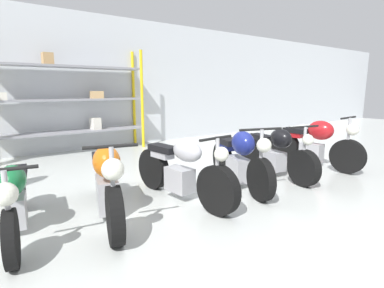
% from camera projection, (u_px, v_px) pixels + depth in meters
% --- Properties ---
extents(ground_plane, '(30.00, 30.00, 0.00)m').
position_uv_depth(ground_plane, '(206.00, 189.00, 4.95)').
color(ground_plane, silver).
extents(back_wall, '(30.00, 0.08, 3.60)m').
position_uv_depth(back_wall, '(104.00, 83.00, 8.31)').
color(back_wall, silver).
rests_on(back_wall, ground_plane).
extents(shelving_rack, '(3.68, 0.63, 2.68)m').
position_uv_depth(shelving_rack, '(72.00, 99.00, 7.52)').
color(shelving_rack, yellow).
rests_on(shelving_rack, ground_plane).
extents(motorcycle_green, '(0.60, 2.08, 0.94)m').
position_uv_depth(motorcycle_green, '(15.00, 197.00, 3.36)').
color(motorcycle_green, black).
rests_on(motorcycle_green, ground_plane).
extents(motorcycle_orange, '(0.78, 2.12, 1.07)m').
position_uv_depth(motorcycle_orange, '(107.00, 182.00, 3.80)').
color(motorcycle_orange, black).
rests_on(motorcycle_orange, ground_plane).
extents(motorcycle_silver, '(0.57, 2.12, 1.03)m').
position_uv_depth(motorcycle_silver, '(182.00, 170.00, 4.41)').
color(motorcycle_silver, black).
rests_on(motorcycle_silver, ground_plane).
extents(motorcycle_blue, '(0.89, 1.99, 1.08)m').
position_uv_depth(motorcycle_blue, '(240.00, 158.00, 5.01)').
color(motorcycle_blue, black).
rests_on(motorcycle_blue, ground_plane).
extents(motorcycle_black, '(0.66, 2.03, 1.03)m').
position_uv_depth(motorcycle_black, '(276.00, 153.00, 5.66)').
color(motorcycle_black, black).
rests_on(motorcycle_black, ground_plane).
extents(motorcycle_red, '(0.62, 2.07, 1.11)m').
position_uv_depth(motorcycle_red, '(315.00, 143.00, 6.30)').
color(motorcycle_red, black).
rests_on(motorcycle_red, ground_plane).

